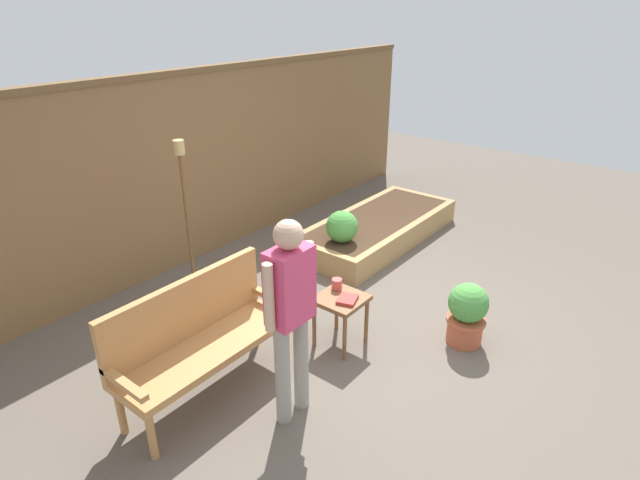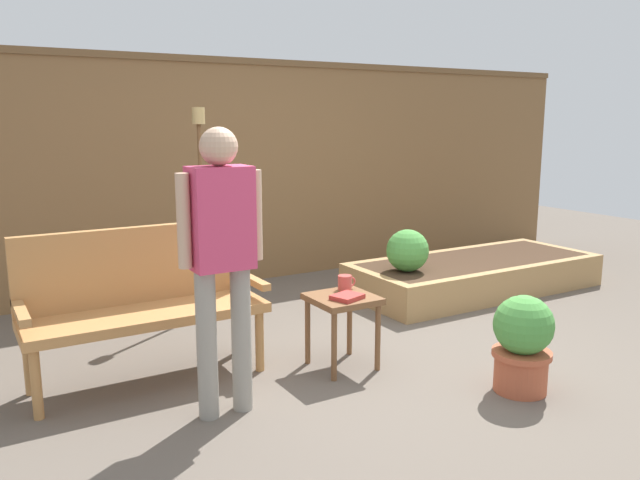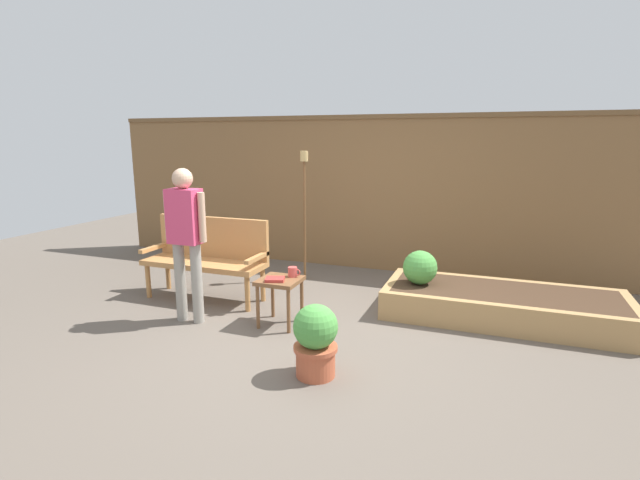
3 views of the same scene
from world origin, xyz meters
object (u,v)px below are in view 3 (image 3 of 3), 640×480
Objects in this scene: garden_bench at (208,252)px; shrub_near_bench at (420,268)px; potted_boxwood at (316,339)px; tiki_torch at (304,193)px; side_table at (280,287)px; cup_on_table at (293,272)px; book_on_table at (275,279)px; person_by_bench at (186,232)px.

garden_bench reaches higher than shrub_near_bench.
potted_boxwood is 2.77m from tiki_torch.
potted_boxwood is at bearing -50.44° from side_table.
cup_on_table is at bearing -145.57° from shrub_near_bench.
side_table is at bearing -144.06° from shrub_near_bench.
cup_on_table is 0.36× the size of shrub_near_bench.
tiki_torch is at bearing 83.78° from book_on_table.
garden_bench is 7.92× the size of book_on_table.
side_table is 1.12m from potted_boxwood.
side_table is 2.64× the size of book_on_table.
book_on_table is (-0.11, -0.19, -0.03)m from cup_on_table.
person_by_bench reaches higher than book_on_table.
shrub_near_bench is (1.15, 0.79, -0.05)m from cup_on_table.
tiki_torch is 1.87m from person_by_bench.
tiki_torch is at bearing 107.78° from cup_on_table.
shrub_near_bench is (1.25, 0.98, -0.01)m from book_on_table.
potted_boxwood is 1.85m from person_by_bench.
side_table is at bearing 129.56° from potted_boxwood.
potted_boxwood is (0.73, -0.78, -0.19)m from book_on_table.
potted_boxwood is at bearing -106.71° from shrub_near_bench.
garden_bench is 3.00× the size of side_table.
book_on_table is at bearing 9.92° from person_by_bench.
cup_on_table is 0.22× the size of potted_boxwood.
cup_on_table is at bearing 42.08° from book_on_table.
garden_bench is 0.92× the size of person_by_bench.
tiki_torch is 1.08× the size of person_by_bench.
garden_bench is 1.30m from cup_on_table.
side_table is 0.31× the size of person_by_bench.
tiki_torch reaches higher than garden_bench.
side_table is at bearing 14.48° from person_by_bench.
shrub_near_bench is (0.53, 1.76, 0.17)m from potted_boxwood.
cup_on_table is 1.39m from shrub_near_bench.
cup_on_table is 0.72× the size of book_on_table.
potted_boxwood is (1.86, -1.35, -0.24)m from garden_bench.
person_by_bench reaches higher than garden_bench.
garden_bench is 1.26m from side_table.
tiki_torch is at bearing 103.36° from side_table.
garden_bench is 1.45m from tiki_torch.
book_on_table is 1.08m from potted_boxwood.
garden_bench is 0.86m from person_by_bench.
person_by_bench reaches higher than side_table.
shrub_near_bench is at bearing 34.43° from cup_on_table.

